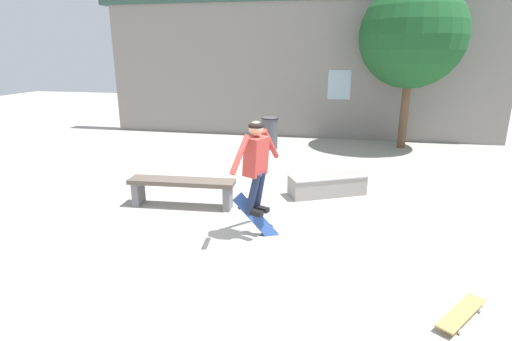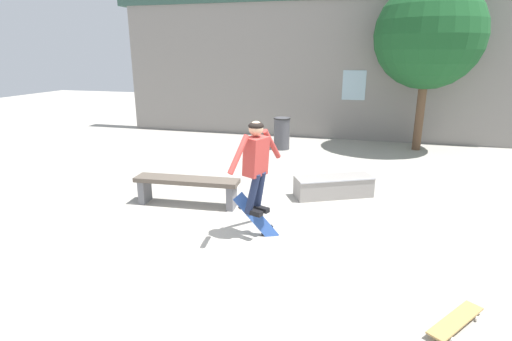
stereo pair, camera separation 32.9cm
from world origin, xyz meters
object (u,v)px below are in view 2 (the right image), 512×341
skate_ledge (334,187)px  skateboard_flipping (256,217)px  trash_bin (282,133)px  skateboard_resting (456,320)px  park_bench (187,185)px  tree_right (429,35)px  skater (256,160)px

skate_ledge → skateboard_flipping: skateboard_flipping is taller
trash_bin → skateboard_resting: size_ratio=1.16×
park_bench → skateboard_resting: bearing=-34.4°
skateboard_flipping → trash_bin: bearing=94.8°
park_bench → tree_right: bearing=48.0°
skate_ledge → trash_bin: trash_bin is taller
tree_right → trash_bin: (-3.76, -0.93, -2.65)m
park_bench → skateboard_flipping: bearing=-33.3°
tree_right → skater: size_ratio=3.31×
tree_right → park_bench: tree_right is taller
trash_bin → skater: (0.79, -5.73, 0.73)m
skater → skateboard_flipping: (-0.02, 0.06, -0.92)m
skater → skateboard_resting: size_ratio=1.76×
park_bench → trash_bin: (0.76, 4.80, 0.10)m
tree_right → trash_bin: 4.69m
tree_right → park_bench: bearing=-128.3°
skate_ledge → skater: skater is taller
tree_right → skateboard_flipping: size_ratio=5.94×
skate_ledge → skateboard_resting: 3.88m
park_bench → skate_ledge: size_ratio=1.25×
tree_right → skateboard_flipping: bearing=-114.3°
tree_right → skate_ledge: tree_right is taller
tree_right → skater: tree_right is taller
skateboard_flipping → skateboard_resting: skateboard_flipping is taller
skater → skateboard_flipping: size_ratio=1.80×
trash_bin → skate_ledge: bearing=-64.0°
trash_bin → tree_right: bearing=13.9°
trash_bin → skater: 5.83m
park_bench → skateboard_flipping: (1.54, -0.87, -0.09)m
tree_right → trash_bin: tree_right is taller
skate_ledge → skateboard_flipping: size_ratio=2.01×
park_bench → skateboard_resting: 4.73m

